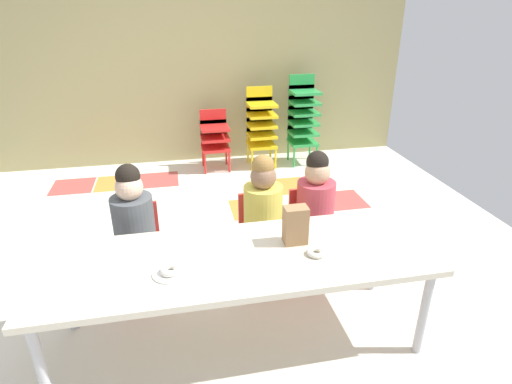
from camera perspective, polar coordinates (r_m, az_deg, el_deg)
ground_plane at (r=3.23m, az=-5.18°, el=-10.06°), size 5.20×4.89×0.02m
back_wall at (r=5.11m, az=-9.21°, el=19.09°), size 5.20×0.10×2.72m
craft_table at (r=2.30m, az=-2.41°, el=-9.57°), size 2.10×0.71×0.58m
seated_child_near_camera at (r=2.78m, az=-16.24°, el=-3.55°), size 0.32×0.31×0.92m
seated_child_middle_seat at (r=2.82m, az=0.93°, el=-2.08°), size 0.32×0.31×0.92m
seated_child_far_right at (r=2.92m, az=7.99°, el=-1.41°), size 0.32×0.31×0.92m
kid_chair_red_stack at (r=4.92m, az=-5.62°, el=7.60°), size 0.32×0.30×0.68m
kid_chair_yellow_stack at (r=4.97m, az=0.67°, el=9.35°), size 0.32×0.30×0.92m
kid_chair_green_stack at (r=5.08m, az=6.35°, el=10.25°), size 0.32×0.30×1.04m
paper_bag_brown at (r=2.34m, az=5.37°, el=-4.49°), size 0.13×0.09×0.22m
paper_plate_near_edge at (r=2.18m, az=-11.50°, el=-10.72°), size 0.18×0.18×0.01m
donut_powdered_on_plate at (r=2.17m, az=-11.54°, el=-10.29°), size 0.10×0.10×0.03m
donut_powdered_loose at (r=2.30m, az=8.13°, el=-8.09°), size 0.10×0.10×0.03m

